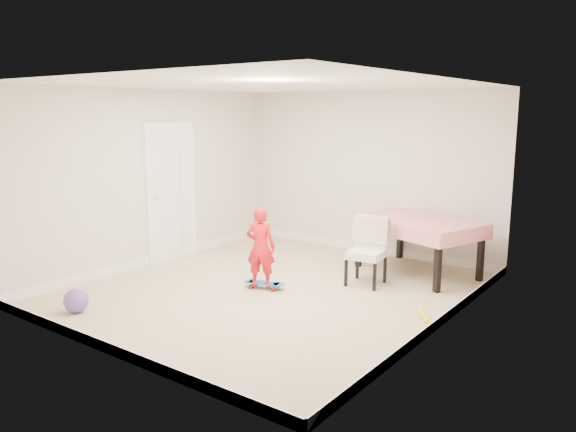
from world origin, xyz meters
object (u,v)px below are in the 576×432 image
Objects in this scene: dining_table at (417,246)px; balloon at (76,301)px; dining_chair at (366,252)px; skateboard at (264,285)px; child at (261,250)px.

balloon is (-2.49, -3.81, -0.26)m from dining_table.
dining_chair is (-0.33, -0.90, 0.05)m from dining_table.
child reaches higher than skateboard.
balloon is (-2.16, -2.91, -0.31)m from dining_chair.
dining_chair reaches higher than dining_table.
skateboard is at bearing -141.15° from child.
child is at bearing -142.83° from dining_chair.
dining_table is 2.30m from child.
dining_table reaches higher than skateboard.
child is at bearing 58.90° from balloon.
dining_chair reaches higher than balloon.
dining_chair is at bearing 53.43° from balloon.
skateboard is at bearing 58.96° from balloon.
balloon is at bearing -134.01° from dining_chair.
dining_table is 3.00× the size of skateboard.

